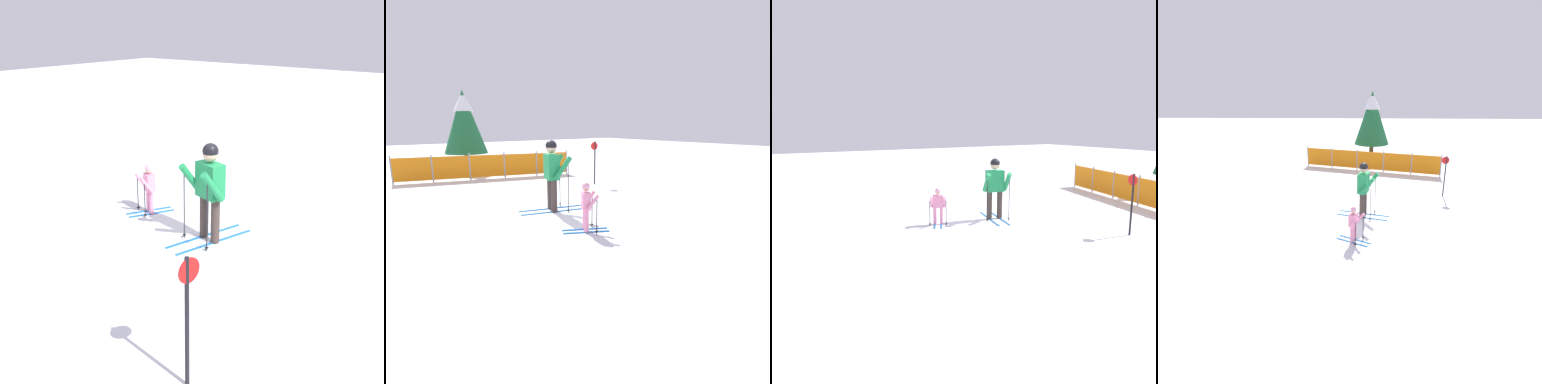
% 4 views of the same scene
% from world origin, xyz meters
% --- Properties ---
extents(ground_plane, '(60.00, 60.00, 0.00)m').
position_xyz_m(ground_plane, '(0.00, 0.00, 0.00)').
color(ground_plane, white).
extents(skier_adult, '(1.73, 0.88, 1.79)m').
position_xyz_m(skier_adult, '(0.10, -0.31, 1.07)').
color(skier_adult, '#1966B2').
rests_on(skier_adult, ground_plane).
extents(skier_child, '(0.96, 0.65, 1.03)m').
position_xyz_m(skier_child, '(-0.19, -2.02, 0.59)').
color(skier_child, '#1966B2').
rests_on(skier_child, ground_plane).
extents(safety_fence, '(6.55, 1.91, 1.05)m').
position_xyz_m(safety_fence, '(0.48, 5.17, 0.53)').
color(safety_fence, gray).
rests_on(safety_fence, ground_plane).
extents(conifer_far, '(2.02, 2.02, 3.74)m').
position_xyz_m(conifer_far, '(0.65, 8.28, 2.31)').
color(conifer_far, '#4C3823').
rests_on(conifer_far, ground_plane).
extents(trail_marker, '(0.28, 0.06, 1.57)m').
position_xyz_m(trail_marker, '(3.18, 1.68, 0.96)').
color(trail_marker, black).
rests_on(trail_marker, ground_plane).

